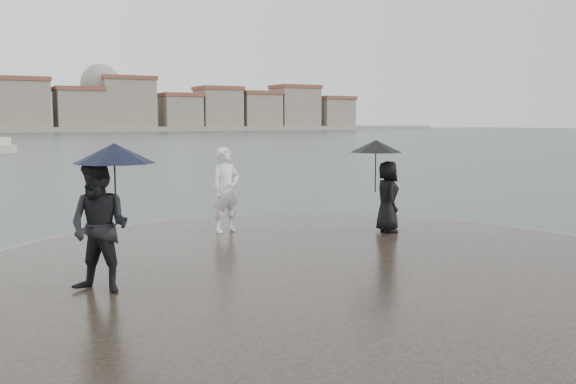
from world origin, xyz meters
TOP-DOWN VIEW (x-y plane):
  - ground at (0.00, 0.00)m, footprint 400.00×400.00m
  - kerb_ring at (0.00, 3.50)m, footprint 12.50×12.50m
  - quay_tip at (0.00, 3.50)m, footprint 11.90×11.90m
  - statue at (-0.15, 7.31)m, footprint 0.73×0.55m
  - visitor_left at (-3.46, 3.69)m, footprint 1.37×1.21m
  - visitor_right at (2.76, 5.73)m, footprint 1.17×1.12m

SIDE VIEW (x-z plane):
  - ground at x=0.00m, z-range 0.00..0.00m
  - kerb_ring at x=0.00m, z-range 0.00..0.32m
  - quay_tip at x=0.00m, z-range 0.00..0.36m
  - statue at x=-0.15m, z-range 0.36..2.16m
  - visitor_left at x=-3.46m, z-range 0.49..2.53m
  - visitor_right at x=2.76m, z-range 0.54..2.49m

